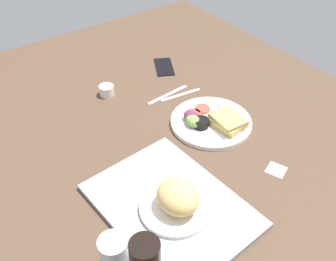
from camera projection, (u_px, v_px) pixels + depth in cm
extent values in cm
cube|color=#4C3828|center=(179.00, 143.00, 130.40)|extent=(190.00, 150.00, 3.00)
cube|color=gray|center=(171.00, 205.00, 107.10)|extent=(47.23, 36.12, 1.60)
cylinder|color=white|center=(175.00, 207.00, 104.72)|extent=(19.79, 19.79, 1.40)
ellipsoid|color=#DBB266|center=(178.00, 197.00, 101.24)|extent=(12.40, 10.71, 8.45)
cylinder|color=white|center=(211.00, 122.00, 135.31)|extent=(28.34, 28.34, 1.60)
cube|color=tan|center=(227.00, 124.00, 131.96)|extent=(12.12, 10.41, 1.40)
cube|color=#B2C66B|center=(228.00, 121.00, 131.19)|extent=(11.86, 10.08, 1.00)
cube|color=tan|center=(228.00, 119.00, 130.41)|extent=(11.54, 9.67, 1.40)
cylinder|color=#D14738|center=(202.00, 109.00, 139.12)|extent=(5.60, 5.60, 0.80)
cylinder|color=#D14738|center=(193.00, 114.00, 136.83)|extent=(5.60, 5.60, 0.80)
cylinder|color=black|center=(201.00, 123.00, 131.17)|extent=(5.20, 5.20, 3.00)
cylinder|color=#EFEACC|center=(202.00, 120.00, 130.46)|extent=(4.26, 4.26, 0.60)
ellipsoid|color=#729E4C|center=(193.00, 121.00, 131.47)|extent=(6.00, 4.80, 3.60)
ellipsoid|color=#6B2D47|center=(191.00, 116.00, 133.56)|extent=(6.00, 4.80, 3.60)
cylinder|color=silver|center=(115.00, 256.00, 89.50)|extent=(6.94, 6.94, 11.61)
cylinder|color=silver|center=(107.00, 90.00, 148.02)|extent=(5.60, 5.60, 4.00)
cube|color=#B7B7BC|center=(181.00, 95.00, 148.95)|extent=(3.68, 17.03, 0.50)
cube|color=#B7B7BC|center=(168.00, 94.00, 149.02)|extent=(2.87, 19.05, 0.50)
cube|color=black|center=(164.00, 66.00, 164.68)|extent=(16.10, 13.02, 0.80)
cube|color=pink|center=(276.00, 170.00, 118.60)|extent=(7.29, 7.29, 0.12)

